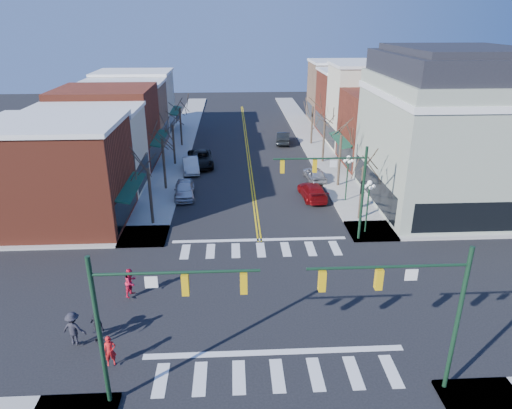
{
  "coord_description": "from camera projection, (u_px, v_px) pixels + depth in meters",
  "views": [
    {
      "loc": [
        -1.88,
        -22.72,
        15.5
      ],
      "look_at": [
        -0.25,
        7.98,
        2.8
      ],
      "focal_mm": 32.0,
      "sensor_mm": 36.0,
      "label": 1
    }
  ],
  "objects": [
    {
      "name": "pedestrian_dark_a",
      "position": [
        97.0,
        326.0,
        22.99
      ],
      "size": [
        1.06,
        1.01,
        1.77
      ],
      "primitive_type": "imported",
      "rotation": [
        0.0,
        0.0,
        -0.72
      ],
      "color": "black",
      "rests_on": "sidewalk_left"
    },
    {
      "name": "lamppost_corner",
      "position": [
        368.0,
        198.0,
        34.09
      ],
      "size": [
        0.36,
        0.36,
        4.33
      ],
      "color": "#14331E",
      "rests_on": "ground"
    },
    {
      "name": "pedestrian_red_a",
      "position": [
        110.0,
        351.0,
        21.44
      ],
      "size": [
        0.65,
        0.52,
        1.58
      ],
      "primitive_type": "imported",
      "rotation": [
        0.0,
        0.0,
        0.27
      ],
      "color": "red",
      "rests_on": "sidewalk_left"
    },
    {
      "name": "bldg_left_brick_a",
      "position": [
        58.0,
        176.0,
        35.54
      ],
      "size": [
        10.0,
        8.5,
        8.0
      ],
      "primitive_type": "cube",
      "color": "maroon",
      "rests_on": "ground"
    },
    {
      "name": "victorian_corner",
      "position": [
        449.0,
        129.0,
        38.63
      ],
      "size": [
        12.25,
        14.25,
        13.3
      ],
      "color": "#97A08B",
      "rests_on": "ground"
    },
    {
      "name": "sidewalk_left",
      "position": [
        164.0,
        185.0,
        44.98
      ],
      "size": [
        3.5,
        70.0,
        0.15
      ],
      "primitive_type": "cube",
      "color": "#9E9B93",
      "rests_on": "ground"
    },
    {
      "name": "tree_right_d",
      "position": [
        312.0,
        126.0,
        58.74
      ],
      "size": [
        0.24,
        0.24,
        4.97
      ],
      "primitive_type": "cylinder",
      "color": "#382B21",
      "rests_on": "ground"
    },
    {
      "name": "tree_right_c",
      "position": [
        324.0,
        142.0,
        51.39
      ],
      "size": [
        0.24,
        0.24,
        4.83
      ],
      "primitive_type": "cylinder",
      "color": "#382B21",
      "rests_on": "ground"
    },
    {
      "name": "car_left_mid",
      "position": [
        191.0,
        165.0,
        48.89
      ],
      "size": [
        2.21,
        4.74,
        1.5
      ],
      "primitive_type": "imported",
      "rotation": [
        0.0,
        0.0,
        0.14
      ],
      "color": "silver",
      "rests_on": "ground"
    },
    {
      "name": "bldg_left_stucco_b",
      "position": [
        136.0,
        103.0,
        64.81
      ],
      "size": [
        10.0,
        8.0,
        8.2
      ],
      "primitive_type": "cube",
      "color": "beige",
      "rests_on": "ground"
    },
    {
      "name": "bldg_right_brick_a",
      "position": [
        391.0,
        130.0,
        49.97
      ],
      "size": [
        10.0,
        8.5,
        8.0
      ],
      "primitive_type": "cube",
      "color": "maroon",
      "rests_on": "ground"
    },
    {
      "name": "traffic_mast_far_right",
      "position": [
        338.0,
        181.0,
        32.28
      ],
      "size": [
        6.6,
        0.28,
        7.2
      ],
      "color": "#14331E",
      "rests_on": "ground"
    },
    {
      "name": "bldg_right_brick_b",
      "position": [
        356.0,
        103.0,
        63.95
      ],
      "size": [
        10.0,
        8.0,
        8.5
      ],
      "primitive_type": "cube",
      "color": "maroon",
      "rests_on": "ground"
    },
    {
      "name": "car_right_near",
      "position": [
        313.0,
        191.0,
        41.73
      ],
      "size": [
        2.38,
        5.06,
        1.43
      ],
      "primitive_type": "imported",
      "rotation": [
        0.0,
        0.0,
        3.22
      ],
      "color": "maroon",
      "rests_on": "ground"
    },
    {
      "name": "tree_left_b",
      "position": [
        164.0,
        165.0,
        43.14
      ],
      "size": [
        0.24,
        0.24,
        5.04
      ],
      "primitive_type": "cylinder",
      "color": "#382B21",
      "rests_on": "ground"
    },
    {
      "name": "tree_left_c",
      "position": [
        174.0,
        145.0,
        50.62
      ],
      "size": [
        0.24,
        0.24,
        4.55
      ],
      "primitive_type": "cylinder",
      "color": "#382B21",
      "rests_on": "ground"
    },
    {
      "name": "pedestrian_red_b",
      "position": [
        131.0,
        282.0,
        26.81
      ],
      "size": [
        0.96,
        1.06,
        1.76
      ],
      "primitive_type": "imported",
      "rotation": [
        0.0,
        0.0,
        1.14
      ],
      "color": "red",
      "rests_on": "sidewalk_left"
    },
    {
      "name": "car_right_far",
      "position": [
        283.0,
        138.0,
        59.77
      ],
      "size": [
        2.26,
        4.86,
        1.54
      ],
      "primitive_type": "imported",
      "rotation": [
        0.0,
        0.0,
        3.0
      ],
      "color": "black",
      "rests_on": "ground"
    },
    {
      "name": "bldg_left_brick_b",
      "position": [
        108.0,
        127.0,
        49.98
      ],
      "size": [
        10.0,
        9.0,
        8.5
      ],
      "primitive_type": "cube",
      "color": "maroon",
      "rests_on": "ground"
    },
    {
      "name": "traffic_mast_near_right",
      "position": [
        417.0,
        302.0,
        18.62
      ],
      "size": [
        6.6,
        0.28,
        7.2
      ],
      "color": "#14331E",
      "rests_on": "ground"
    },
    {
      "name": "bldg_right_tan",
      "position": [
        343.0,
        93.0,
        71.24
      ],
      "size": [
        10.0,
        8.0,
        9.0
      ],
      "primitive_type": "cube",
      "color": "#987154",
      "rests_on": "ground"
    },
    {
      "name": "sidewalk_right",
      "position": [
        339.0,
        182.0,
        45.84
      ],
      "size": [
        3.5,
        70.0,
        0.15
      ],
      "primitive_type": "cube",
      "color": "#9E9B93",
      "rests_on": "ground"
    },
    {
      "name": "pedestrian_dark_b",
      "position": [
        74.0,
        328.0,
        22.78
      ],
      "size": [
        1.3,
        0.9,
        1.84
      ],
      "primitive_type": "imported",
      "rotation": [
        0.0,
        0.0,
        2.94
      ],
      "color": "black",
      "rests_on": "sidewalk_left"
    },
    {
      "name": "car_right_mid",
      "position": [
        314.0,
        174.0,
        46.37
      ],
      "size": [
        2.11,
        4.23,
        1.38
      ],
      "primitive_type": "imported",
      "rotation": [
        0.0,
        0.0,
        3.26
      ],
      "color": "#ADADB2",
      "rests_on": "ground"
    },
    {
      "name": "traffic_mast_near_left",
      "position": [
        143.0,
        310.0,
        18.08
      ],
      "size": [
        6.6,
        0.28,
        7.2
      ],
      "color": "#14331E",
      "rests_on": "ground"
    },
    {
      "name": "tree_left_d",
      "position": [
        181.0,
        127.0,
        57.94
      ],
      "size": [
        0.24,
        0.24,
        4.9
      ],
      "primitive_type": "cylinder",
      "color": "#382B21",
      "rests_on": "ground"
    },
    {
      "name": "car_left_far",
      "position": [
        200.0,
        159.0,
        50.81
      ],
      "size": [
        3.34,
        6.14,
        1.63
      ],
      "primitive_type": "imported",
      "rotation": [
        0.0,
        0.0,
        0.11
      ],
      "color": "black",
      "rests_on": "ground"
    },
    {
      "name": "bldg_left_stucco_a",
      "position": [
        88.0,
        152.0,
        42.79
      ],
      "size": [
        10.0,
        7.0,
        7.5
      ],
      "primitive_type": "cube",
      "color": "beige",
      "rests_on": "ground"
    },
    {
      "name": "tree_right_b",
      "position": [
        339.0,
        161.0,
        43.94
      ],
      "size": [
        0.24,
        0.24,
        5.18
      ],
      "primitive_type": "cylinder",
      "color": "#382B21",
      "rests_on": "ground"
    },
    {
      "name": "bldg_left_tan",
      "position": [
        124.0,
        115.0,
        57.73
      ],
      "size": [
        10.0,
        7.5,
        7.8
      ],
      "primitive_type": "cube",
      "color": "#987154",
      "rests_on": "ground"
    },
    {
      "name": "tree_right_a",
      "position": [
        361.0,
        194.0,
        36.66
      ],
      "size": [
        0.24,
        0.24,
        4.62
      ],
      "primitive_type": "cylinder",
      "color": "#382B21",
      "rests_on": "ground"
    },
    {
      "name": "lamppost_midblock",
      "position": [
        348.0,
        170.0,
        40.09
      ],
      "size": [
        0.36,
        0.36,
        4.33
      ],
      "color": "#14331E",
      "rests_on": "ground"
    },
    {
      "name": "bldg_right_stucco",
      "position": [
        371.0,
        108.0,
        56.75
      ],
      "size": [
        10.0,
        7.0,
        10.0
      ],
      "primitive_type": "cube",
      "color": "beige",
      "rests_on": "ground"
    },
    {
      "name": "ground",
      "position": [
        267.0,
        299.0,
        26.98
      ],
      "size": [
        160.0,
        160.0,
        0.0
      ],
      "primitive_type": "plane",
      "color": "black",
      "rests_on": "ground"
    },
    {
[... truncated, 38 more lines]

